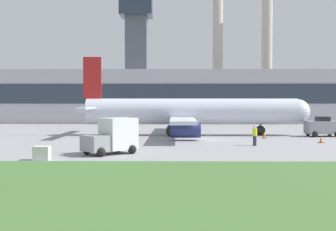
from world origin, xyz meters
TOP-DOWN VIEW (x-y plane):
  - ground_plane at (0.00, 0.00)m, footprint 400.00×400.00m
  - terminal_building at (-0.46, 37.32)m, footprint 80.55×11.45m
  - smokestack_left at (6.84, 60.14)m, footprint 2.74×2.74m
  - smokestack_right at (18.01, 58.97)m, footprint 2.82×2.82m
  - airplane at (-1.65, 5.78)m, footprint 27.87×25.91m
  - pushback_tug at (13.61, 4.11)m, footprint 3.83×2.95m
  - baggage_truck at (-7.99, -13.33)m, footprint 4.36×4.22m
  - ground_crew_person at (4.05, -6.73)m, footprint 0.49×0.49m
  - traffic_cone_near_nose at (6.49, 1.49)m, footprint 0.51×0.51m
  - traffic_cone_wingtip at (10.99, -3.77)m, footprint 0.50×0.50m
  - utility_cabinet at (-12.46, -16.99)m, footprint 1.10×0.85m

SIDE VIEW (x-z plane):
  - ground_plane at x=0.00m, z-range 0.00..0.00m
  - traffic_cone_near_nose at x=6.49m, z-range -0.03..0.62m
  - traffic_cone_wingtip at x=10.99m, z-range -0.03..0.62m
  - utility_cabinet at x=-12.46m, z-range 0.00..0.96m
  - ground_crew_person at x=4.05m, z-range 0.02..1.85m
  - pushback_tug at x=13.61m, z-range -0.09..2.17m
  - baggage_truck at x=-7.99m, z-range -0.07..2.69m
  - airplane at x=-1.65m, z-range -1.93..7.27m
  - terminal_building at x=-0.46m, z-range -6.21..16.43m
  - smokestack_right at x=18.01m, z-range 0.12..30.33m
  - smokestack_left at x=6.84m, z-range 0.11..32.63m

